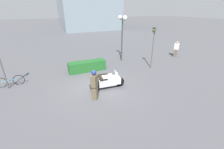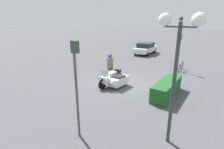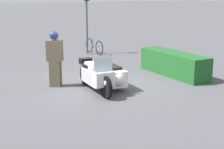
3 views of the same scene
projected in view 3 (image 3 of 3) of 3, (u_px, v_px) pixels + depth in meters
ground_plane at (95, 85)px, 11.57m from camera, size 160.00×160.00×0.00m
police_motorcycle at (104, 76)px, 10.87m from camera, size 2.39×1.31×1.16m
officer_rider at (55, 57)px, 11.20m from camera, size 0.54×0.58×1.83m
hedge_bush_curbside at (174, 64)px, 12.85m from camera, size 3.11×0.84×0.86m
traffic_light_far at (87, 13)px, 16.82m from camera, size 0.22×0.29×3.01m
bicycle_parked at (94, 46)px, 17.33m from camera, size 1.81×0.08×0.78m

